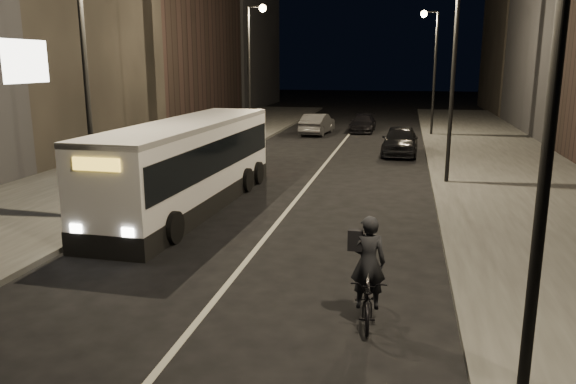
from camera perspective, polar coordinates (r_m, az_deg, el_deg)
The scene contains 13 objects.
ground at distance 13.13m, azimuth -6.15°, elevation -9.31°, with size 180.00×180.00×0.00m, color black.
sidewalk_right at distance 26.41m, azimuth 21.78°, elevation 1.45°, with size 7.00×70.00×0.16m, color #353633.
sidewalk_left at distance 28.77m, azimuth -13.79°, elevation 2.90°, with size 7.00×70.00×0.16m, color #353633.
streetlight_right_near at distance 7.68m, azimuth 23.94°, elevation 14.81°, with size 1.20×0.44×8.12m.
streetlight_right_mid at distance 23.58m, azimuth 15.91°, elevation 13.52°, with size 1.20×0.44×8.12m.
streetlight_right_far at distance 39.56m, azimuth 14.37°, elevation 13.25°, with size 1.20×0.44×8.12m.
streetlight_left_near at distance 18.03m, azimuth -19.29°, elevation 13.58°, with size 1.20×0.44×8.12m.
streetlight_left_far at distance 34.75m, azimuth -3.58°, elevation 13.69°, with size 1.20×0.44×8.12m.
city_bus at distance 19.72m, azimuth -10.05°, elevation 3.11°, with size 2.93×11.24×3.00m.
cyclist_on_bicycle at distance 11.12m, azimuth 8.09°, elevation -9.52°, with size 0.84×1.97×2.21m.
car_near at distance 31.36m, azimuth 11.32°, elevation 5.16°, with size 1.87×4.65×1.58m, color black.
car_mid at distance 39.67m, azimuth 2.99°, elevation 6.92°, with size 1.55×4.44×1.46m, color #3B3B3E.
car_far at distance 41.47m, azimuth 7.60°, elevation 6.93°, with size 1.72×4.22×1.23m, color black.
Camera 1 is at (3.82, -11.52, 4.99)m, focal length 35.00 mm.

